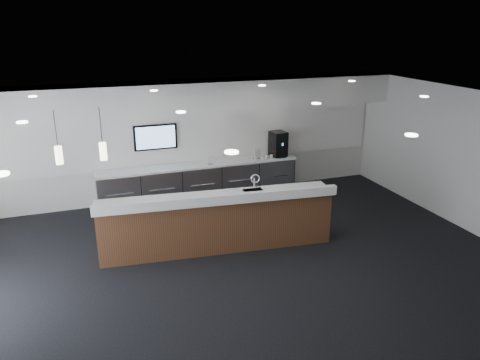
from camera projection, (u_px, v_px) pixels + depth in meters
name	position (u px, v px, depth m)	size (l,w,h in m)	color
ground	(251.00, 266.00, 8.71)	(10.00, 10.00, 0.00)	black
ceiling	(252.00, 106.00, 7.74)	(10.00, 8.00, 0.02)	black
back_wall	(195.00, 139.00, 11.79)	(10.00, 0.02, 3.00)	white
right_wall	(474.00, 163.00, 9.81)	(0.02, 8.00, 3.00)	white
soffit_bulkhead	(198.00, 96.00, 11.01)	(10.00, 0.90, 0.70)	white
alcove_panel	(195.00, 135.00, 11.73)	(9.80, 0.06, 1.40)	white
back_credenza	(200.00, 182.00, 11.80)	(5.06, 0.66, 0.95)	#92949A
wall_tv	(155.00, 137.00, 11.34)	(1.05, 0.08, 0.62)	black
pendant_left	(103.00, 150.00, 7.93)	(0.12, 0.12, 0.30)	beige
pendant_right	(59.00, 154.00, 7.71)	(0.12, 0.12, 0.30)	beige
ceiling_can_lights	(252.00, 107.00, 7.75)	(7.00, 5.00, 0.02)	white
service_counter	(217.00, 221.00, 9.22)	(4.70, 1.24, 1.49)	#532E1B
coffee_machine	(278.00, 144.00, 12.22)	(0.42, 0.52, 0.65)	black
info_sign_left	(211.00, 160.00, 11.59)	(0.16, 0.02, 0.22)	white
info_sign_right	(257.00, 154.00, 12.00)	(0.19, 0.02, 0.26)	white
cup_0	(271.00, 156.00, 12.11)	(0.09, 0.09, 0.08)	white
cup_1	(266.00, 157.00, 12.07)	(0.09, 0.09, 0.08)	white
cup_2	(261.00, 157.00, 12.02)	(0.09, 0.09, 0.08)	white
cup_3	(256.00, 158.00, 11.98)	(0.09, 0.09, 0.08)	white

